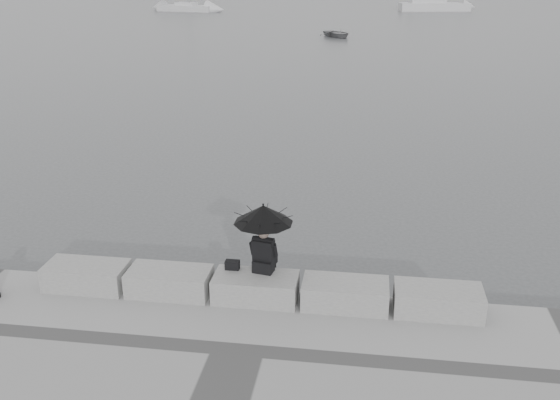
% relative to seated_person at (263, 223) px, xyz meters
% --- Properties ---
extents(ground, '(360.00, 360.00, 0.00)m').
position_rel_seated_person_xyz_m(ground, '(-0.12, 0.21, -2.00)').
color(ground, '#424547').
rests_on(ground, ground).
extents(stone_block_far_left, '(1.60, 0.80, 0.50)m').
position_rel_seated_person_xyz_m(stone_block_far_left, '(-3.52, -0.24, -1.25)').
color(stone_block_far_left, gray).
rests_on(stone_block_far_left, promenade).
extents(stone_block_left, '(1.60, 0.80, 0.50)m').
position_rel_seated_person_xyz_m(stone_block_left, '(-1.82, -0.24, -1.25)').
color(stone_block_left, gray).
rests_on(stone_block_left, promenade).
extents(stone_block_centre, '(1.60, 0.80, 0.50)m').
position_rel_seated_person_xyz_m(stone_block_centre, '(-0.12, -0.24, -1.25)').
color(stone_block_centre, gray).
rests_on(stone_block_centre, promenade).
extents(stone_block_right, '(1.60, 0.80, 0.50)m').
position_rel_seated_person_xyz_m(stone_block_right, '(1.58, -0.24, -1.25)').
color(stone_block_right, gray).
rests_on(stone_block_right, promenade).
extents(stone_block_far_right, '(1.60, 0.80, 0.50)m').
position_rel_seated_person_xyz_m(stone_block_far_right, '(3.28, -0.24, -1.25)').
color(stone_block_far_right, gray).
rests_on(stone_block_far_right, promenade).
extents(seated_person, '(1.13, 1.13, 1.39)m').
position_rel_seated_person_xyz_m(seated_person, '(0.00, 0.00, 0.00)').
color(seated_person, black).
rests_on(seated_person, stone_block_centre).
extents(bag, '(0.27, 0.16, 0.18)m').
position_rel_seated_person_xyz_m(bag, '(-0.61, -0.01, -0.91)').
color(bag, black).
rests_on(bag, stone_block_centre).
extents(sailboat_left, '(8.35, 4.10, 12.90)m').
position_rel_seated_person_xyz_m(sailboat_left, '(-23.73, 76.54, -1.48)').
color(sailboat_left, silver).
rests_on(sailboat_left, ground).
extents(motor_cruiser, '(9.82, 4.28, 4.50)m').
position_rel_seated_person_xyz_m(motor_cruiser, '(10.23, 82.01, -1.10)').
color(motor_cruiser, silver).
rests_on(motor_cruiser, ground).
extents(dinghy, '(3.73, 3.46, 0.61)m').
position_rel_seated_person_xyz_m(dinghy, '(-1.32, 48.33, -1.69)').
color(dinghy, gray).
rests_on(dinghy, ground).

